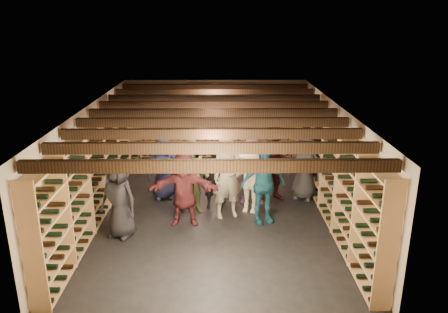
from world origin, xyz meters
The scene contains 22 objects.
ground centered at (0.00, 0.00, 0.00)m, with size 8.00×8.00×0.00m, color black.
walls centered at (0.00, 0.00, 1.20)m, with size 5.52×8.02×2.40m.
ceiling centered at (0.00, 0.00, 2.40)m, with size 5.50×8.00×0.01m, color beige.
ceiling_joists centered at (0.00, 0.00, 2.26)m, with size 5.40×7.12×0.18m.
wine_rack_left centered at (-2.57, 0.00, 1.08)m, with size 0.32×7.50×2.15m.
wine_rack_right centered at (2.57, 0.00, 1.08)m, with size 0.32×7.50×2.15m.
wine_rack_back centered at (0.00, 3.83, 1.07)m, with size 4.70×0.30×2.15m.
crate_stack_left centered at (0.65, 2.47, 0.26)m, with size 0.57×0.46×0.51m.
crate_stack_right centered at (-0.71, 1.30, 0.26)m, with size 0.53×0.37×0.51m.
crate_loose centered at (1.04, 1.34, 0.09)m, with size 0.50×0.33×0.17m, color #A67F57.
person_0 centered at (-1.88, -1.33, 0.81)m, with size 0.79×0.52×1.62m, color black.
person_1 centered at (0.01, 0.03, 0.76)m, with size 0.56×0.37×1.53m, color black.
person_2 centered at (-0.49, -0.19, 0.85)m, with size 0.83×0.65×1.71m, color #596038.
person_3 centered at (0.81, -0.22, 0.78)m, with size 1.01×0.58×1.56m, color beige.
person_4 centered at (1.05, -0.71, 0.86)m, with size 1.01×0.42×1.72m, color #1D5C77.
person_5 centered at (-0.63, -0.79, 0.80)m, with size 1.48×0.47×1.60m, color maroon.
person_6 centered at (-1.23, 0.60, 0.78)m, with size 0.76×0.49×1.55m, color #1F254C.
person_7 centered at (0.31, -0.44, 0.95)m, with size 0.69×0.45×1.89m, color gray.
person_8 centered at (1.44, 0.46, 0.92)m, with size 0.90×0.70×1.85m, color #43181C.
person_10 centered at (0.27, 0.51, 0.82)m, with size 0.96×0.40×1.64m, color #274E37.
person_11 centered at (0.91, 0.32, 0.82)m, with size 1.51×0.48×1.63m, color #935E92.
person_12 centered at (2.18, 0.55, 0.82)m, with size 0.80×0.52×1.64m, color #323237.
Camera 1 is at (0.14, -9.32, 4.30)m, focal length 35.00 mm.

